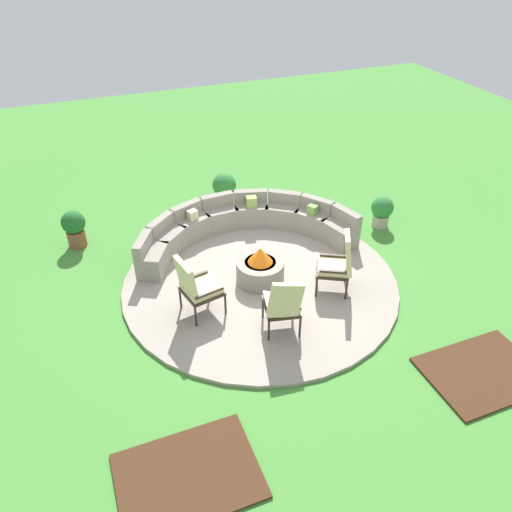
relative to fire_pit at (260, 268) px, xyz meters
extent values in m
plane|color=#478C38|center=(0.00, 0.00, -0.32)|extent=(24.00, 24.00, 0.00)
cylinder|color=#9E9384|center=(0.00, 0.00, -0.29)|extent=(4.85, 4.85, 0.06)
cube|color=#472B19|center=(-2.18, -3.15, -0.30)|extent=(1.65, 1.21, 0.04)
cube|color=#472B19|center=(2.18, -3.15, -0.30)|extent=(1.65, 1.21, 0.04)
cylinder|color=gray|center=(0.00, 0.00, -0.06)|extent=(0.84, 0.84, 0.40)
cylinder|color=black|center=(0.00, 0.00, 0.11)|extent=(0.55, 0.55, 0.06)
cone|color=orange|center=(0.00, 0.00, 0.28)|extent=(0.44, 0.44, 0.28)
cube|color=gray|center=(1.87, 0.52, -0.03)|extent=(0.61, 0.76, 0.46)
cube|color=gray|center=(2.01, 0.56, 0.32)|extent=(0.33, 0.69, 0.25)
cube|color=gray|center=(1.59, 1.11, -0.03)|extent=(0.75, 0.81, 0.46)
cube|color=gray|center=(1.71, 1.19, 0.32)|extent=(0.51, 0.64, 0.25)
cube|color=gray|center=(1.14, 1.58, -0.03)|extent=(0.81, 0.76, 0.46)
cube|color=gray|center=(1.22, 1.69, 0.32)|extent=(0.64, 0.52, 0.25)
cube|color=gray|center=(0.55, 1.86, -0.03)|extent=(0.77, 0.62, 0.46)
cube|color=gray|center=(0.59, 2.00, 0.32)|extent=(0.69, 0.34, 0.25)
cube|color=gray|center=(-0.10, 1.94, -0.03)|extent=(0.69, 0.48, 0.46)
cube|color=gray|center=(-0.11, 2.08, 0.32)|extent=(0.68, 0.19, 0.25)
cube|color=gray|center=(-0.73, 1.80, -0.03)|extent=(0.79, 0.67, 0.46)
cube|color=gray|center=(-0.79, 1.93, 0.32)|extent=(0.68, 0.40, 0.25)
cube|color=gray|center=(-1.29, 1.45, -0.03)|extent=(0.80, 0.78, 0.46)
cube|color=gray|center=(-1.38, 1.56, 0.32)|extent=(0.61, 0.56, 0.25)
cube|color=gray|center=(-1.70, 0.95, -0.03)|extent=(0.72, 0.80, 0.46)
cube|color=gray|center=(-1.82, 1.02, 0.32)|extent=(0.47, 0.66, 0.25)
cube|color=beige|center=(-0.72, 1.75, 0.29)|extent=(0.22, 0.20, 0.18)
cube|color=#70A34C|center=(1.55, 1.08, 0.29)|extent=(0.22, 0.23, 0.18)
cube|color=#93B756|center=(0.54, 1.82, 0.30)|extent=(0.24, 0.22, 0.21)
cylinder|color=#2D2319|center=(-0.97, -0.10, -0.07)|extent=(0.04, 0.04, 0.38)
cylinder|color=#2D2319|center=(-0.86, -0.62, -0.07)|extent=(0.04, 0.04, 0.38)
cylinder|color=#2D2319|center=(-1.49, -0.21, -0.07)|extent=(0.04, 0.04, 0.38)
cylinder|color=#2D2319|center=(-1.38, -0.74, -0.07)|extent=(0.04, 0.04, 0.38)
cube|color=#2D2319|center=(-1.18, -0.42, 0.15)|extent=(0.68, 0.68, 0.05)
cube|color=beige|center=(-1.18, -0.42, 0.22)|extent=(0.63, 0.62, 0.09)
cube|color=beige|center=(-1.42, -0.47, 0.49)|extent=(0.27, 0.56, 0.66)
cube|color=#2D2319|center=(-1.23, -0.17, 0.28)|extent=(0.49, 0.15, 0.04)
cube|color=#2D2319|center=(-1.12, -0.67, 0.28)|extent=(0.49, 0.15, 0.04)
cylinder|color=#2D2319|center=(-0.32, -0.92, -0.07)|extent=(0.04, 0.04, 0.38)
cylinder|color=#2D2319|center=(0.15, -1.03, -0.07)|extent=(0.04, 0.04, 0.38)
cylinder|color=#2D2319|center=(-0.44, -1.45, -0.07)|extent=(0.04, 0.04, 0.38)
cylinder|color=#2D2319|center=(0.03, -1.56, -0.07)|extent=(0.04, 0.04, 0.38)
cube|color=#2D2319|center=(-0.15, -1.24, 0.15)|extent=(0.64, 0.68, 0.05)
cube|color=beige|center=(-0.15, -1.24, 0.22)|extent=(0.58, 0.62, 0.09)
cube|color=beige|center=(-0.20, -1.48, 0.47)|extent=(0.56, 0.22, 0.67)
cube|color=#2D2319|center=(-0.37, -1.19, 0.28)|extent=(0.16, 0.49, 0.04)
cube|color=#2D2319|center=(0.08, -1.29, 0.28)|extent=(0.16, 0.49, 0.04)
cylinder|color=#2D2319|center=(0.71, -0.78, -0.07)|extent=(0.04, 0.04, 0.38)
cylinder|color=#2D2319|center=(0.94, -0.35, -0.07)|extent=(0.04, 0.04, 0.38)
cylinder|color=#2D2319|center=(1.15, -1.02, -0.07)|extent=(0.04, 0.04, 0.38)
cylinder|color=#2D2319|center=(1.38, -0.59, -0.07)|extent=(0.04, 0.04, 0.38)
cube|color=#2D2319|center=(1.04, -0.68, 0.15)|extent=(0.72, 0.72, 0.05)
cube|color=beige|center=(1.04, -0.68, 0.22)|extent=(0.67, 0.66, 0.09)
cube|color=beige|center=(1.24, -0.79, 0.51)|extent=(0.36, 0.55, 0.72)
cube|color=#2D2319|center=(0.93, -0.89, 0.28)|extent=(0.42, 0.26, 0.04)
cube|color=#2D2319|center=(1.16, -0.48, 0.28)|extent=(0.42, 0.26, 0.04)
cylinder|color=brown|center=(-2.90, 2.45, -0.15)|extent=(0.35, 0.35, 0.34)
sphere|color=#236028|center=(-2.90, 2.45, 0.21)|extent=(0.45, 0.45, 0.45)
cylinder|color=#A89E8E|center=(0.37, 3.06, -0.20)|extent=(0.38, 0.38, 0.23)
sphere|color=#2D7A33|center=(0.37, 3.06, 0.12)|extent=(0.53, 0.53, 0.53)
cylinder|color=#A89E8E|center=(3.07, 0.89, -0.19)|extent=(0.33, 0.33, 0.26)
sphere|color=#2D7A33|center=(3.07, 0.89, 0.13)|extent=(0.46, 0.46, 0.46)
sphere|color=yellow|center=(3.12, 0.89, 0.21)|extent=(0.15, 0.15, 0.15)
camera|label=1|loc=(-2.68, -6.60, 5.19)|focal=35.34mm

